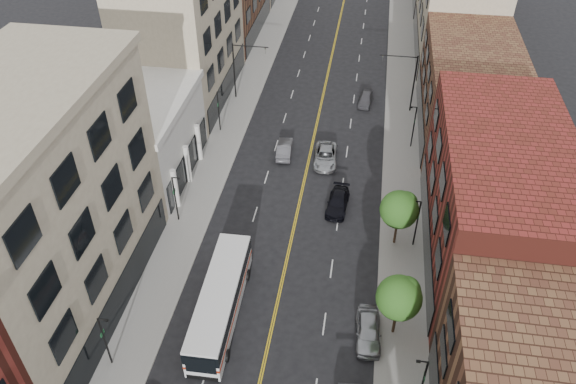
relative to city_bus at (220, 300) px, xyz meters
The scene contains 24 objects.
sidewalk_left 22.23m from the city_bus, 105.30° to the left, with size 4.00×110.00×0.15m, color gray.
sidewalk_right 25.69m from the city_bus, 56.49° to the left, with size 4.00×110.00×0.15m, color gray.
bldg_l_tanoffice 14.74m from the city_bus, behind, with size 10.00×22.00×18.00m, color tan.
bldg_l_white 21.72m from the city_bus, 126.48° to the left, with size 10.00×14.00×8.00m, color silver.
bldg_l_far_a 37.40m from the city_bus, 110.49° to the left, with size 10.00×20.00×18.00m, color tan.
bldg_r_mid 23.93m from the city_bus, 26.13° to the left, with size 10.00×22.00×12.00m, color maroon.
bldg_r_far_a 37.97m from the city_bus, 56.02° to the left, with size 10.00×20.00×10.00m, color brown.
bldg_r_far_b 56.72m from the city_bus, 68.01° to the left, with size 10.00×22.00×14.00m, color tan.
tree_r_2 13.74m from the city_bus, ahead, with size 3.40×3.40×5.59m.
tree_r_3 17.26m from the city_bus, 37.65° to the left, with size 3.40×3.40×5.59m.
lamp_l_1 8.90m from the city_bus, 140.41° to the right, with size 0.81×0.55×5.05m.
lamp_l_2 12.46m from the city_bus, 123.24° to the left, with size 0.81×0.55×5.05m.
lamp_l_3 27.26m from the city_bus, 104.46° to the left, with size 0.81×0.55×5.05m.
lamp_r_1 16.16m from the city_bus, 20.42° to the right, with size 0.81×0.55×5.05m.
lamp_r_2 18.36m from the city_bus, 34.49° to the left, with size 0.81×0.55×5.05m.
lamp_r_3 30.42m from the city_bus, 60.20° to the left, with size 0.81×0.55×5.05m.
signal_mast_left 35.03m from the city_bus, 100.09° to the left, with size 4.49×0.18×7.20m.
signal_mast_right 37.38m from the city_bus, 67.25° to the left, with size 4.49×0.18×7.20m.
city_bus is the anchor object (origin of this frame).
car_parked_far 11.60m from the city_bus, ahead, with size 1.88×4.67×1.59m, color #A2A6AA.
car_lane_behind 22.91m from the city_bus, 86.61° to the left, with size 1.56×4.47×1.47m, color #54545A.
car_lane_a 16.65m from the city_bus, 61.46° to the left, with size 1.93×4.76×1.38m, color black.
car_lane_b 22.94m from the city_bus, 74.93° to the left, with size 2.45×5.31×1.48m, color #9FA2A6.
car_lane_c 36.72m from the city_bus, 74.76° to the left, with size 1.63×4.05×1.38m, color #4D4D52.
Camera 1 is at (5.51, -13.92, 35.58)m, focal length 35.00 mm.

